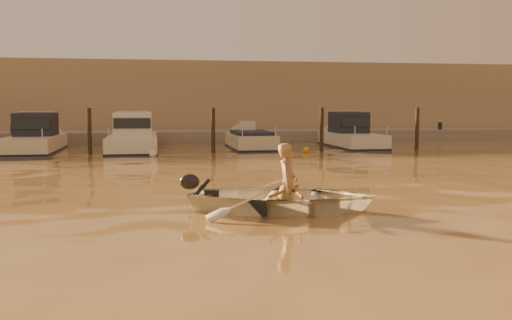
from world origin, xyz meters
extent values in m
plane|color=brown|center=(0.00, 0.00, 0.00)|extent=(160.00, 160.00, 0.00)
imported|color=white|center=(-0.29, -0.29, 0.27)|extent=(4.40, 3.74, 0.77)
imported|color=#97764B|center=(-0.19, -0.32, 0.54)|extent=(0.58, 0.71, 1.68)
cylinder|color=brown|center=(-0.05, -0.37, 0.42)|extent=(0.31, 2.09, 0.13)
cylinder|color=brown|center=(-0.24, -0.30, 0.42)|extent=(1.07, 1.87, 0.13)
cylinder|color=#2D2319|center=(-5.50, 13.80, 0.90)|extent=(0.18, 0.18, 2.20)
cylinder|color=#2D2319|center=(-0.20, 13.80, 0.90)|extent=(0.18, 0.18, 2.20)
cylinder|color=#2D2319|center=(4.80, 13.80, 0.90)|extent=(0.18, 0.18, 2.20)
cylinder|color=#2D2319|center=(9.50, 13.80, 0.90)|extent=(0.18, 0.18, 2.20)
sphere|color=red|center=(-7.80, 13.40, 0.10)|extent=(0.30, 0.30, 0.30)
sphere|color=white|center=(-2.85, 12.38, 0.10)|extent=(0.30, 0.30, 0.30)
sphere|color=orange|center=(3.88, 13.12, 0.10)|extent=(0.30, 0.30, 0.30)
sphere|color=silver|center=(7.10, 13.50, 0.10)|extent=(0.30, 0.30, 0.30)
cube|color=gray|center=(0.00, 21.50, 0.15)|extent=(52.00, 4.00, 1.00)
cube|color=#9E8466|center=(0.00, 27.00, 2.40)|extent=(46.00, 7.00, 4.80)
camera|label=1|loc=(-2.86, -11.40, 2.17)|focal=40.00mm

